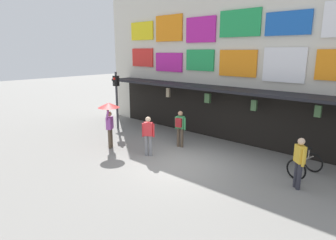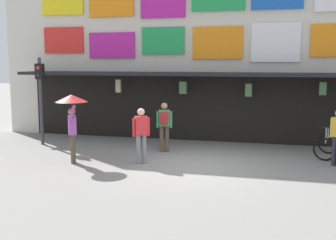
% 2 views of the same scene
% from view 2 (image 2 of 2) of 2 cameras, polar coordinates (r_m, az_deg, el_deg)
% --- Properties ---
extents(ground_plane, '(80.00, 80.00, 0.00)m').
position_cam_2_polar(ground_plane, '(12.32, 4.03, -6.33)').
color(ground_plane, gray).
extents(shopfront, '(18.00, 2.60, 8.00)m').
position_cam_2_polar(shopfront, '(16.48, 7.10, 11.14)').
color(shopfront, beige).
rests_on(shopfront, ground).
extents(traffic_light_near, '(0.31, 0.34, 3.20)m').
position_cam_2_polar(traffic_light_near, '(15.88, -17.13, 4.38)').
color(traffic_light_near, '#38383D').
rests_on(traffic_light_near, ground).
extents(bicycle_parked, '(0.95, 1.29, 1.05)m').
position_cam_2_polar(bicycle_parked, '(14.27, 20.99, -3.24)').
color(bicycle_parked, black).
rests_on(bicycle_parked, ground).
extents(pedestrian_with_umbrella, '(0.96, 0.96, 2.08)m').
position_cam_2_polar(pedestrian_with_umbrella, '(12.70, -13.08, 1.46)').
color(pedestrian_with_umbrella, brown).
rests_on(pedestrian_with_umbrella, ground).
extents(pedestrian_in_purple, '(0.46, 0.38, 1.68)m').
position_cam_2_polar(pedestrian_in_purple, '(12.41, -3.71, -1.74)').
color(pedestrian_in_purple, gray).
rests_on(pedestrian_in_purple, ground).
extents(pedestrian_in_red, '(0.52, 0.42, 1.68)m').
position_cam_2_polar(pedestrian_in_red, '(14.00, -0.51, -0.47)').
color(pedestrian_in_red, brown).
rests_on(pedestrian_in_red, ground).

